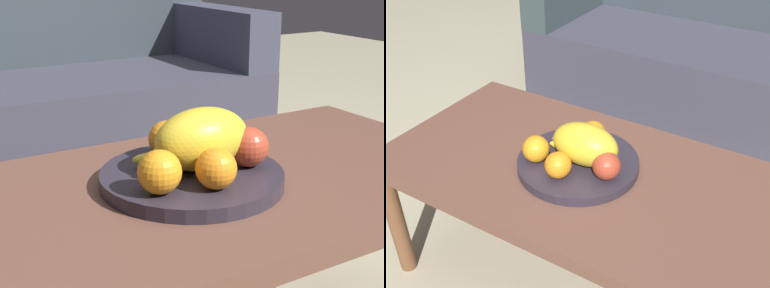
{
  "view_description": "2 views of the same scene",
  "coord_description": "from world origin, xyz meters",
  "views": [
    {
      "loc": [
        -0.5,
        -0.81,
        0.82
      ],
      "look_at": [
        -0.03,
        -0.0,
        0.51
      ],
      "focal_mm": 53.33,
      "sensor_mm": 36.0,
      "label": 1
    },
    {
      "loc": [
        0.49,
        -0.87,
        1.18
      ],
      "look_at": [
        -0.03,
        -0.0,
        0.51
      ],
      "focal_mm": 43.59,
      "sensor_mm": 36.0,
      "label": 2
    }
  ],
  "objects": [
    {
      "name": "coffee_table",
      "position": [
        0.0,
        0.0,
        0.39
      ],
      "size": [
        1.13,
        0.58,
        0.43
      ],
      "color": "brown",
      "rests_on": "ground_plane"
    },
    {
      "name": "orange_left",
      "position": [
        -0.03,
        0.09,
        0.49
      ],
      "size": [
        0.07,
        0.07,
        0.07
      ],
      "primitive_type": "sphere",
      "color": "orange",
      "rests_on": "fruit_bowl"
    },
    {
      "name": "banana_bunch",
      "position": [
        -0.05,
        0.03,
        0.48
      ],
      "size": [
        0.16,
        0.11,
        0.06
      ],
      "color": "yellow",
      "rests_on": "fruit_bowl"
    },
    {
      "name": "orange_right",
      "position": [
        -0.12,
        -0.06,
        0.49
      ],
      "size": [
        0.07,
        0.07,
        0.07
      ],
      "primitive_type": "sphere",
      "color": "orange",
      "rests_on": "fruit_bowl"
    },
    {
      "name": "melon_large_front",
      "position": [
        -0.01,
        -0.0,
        0.51
      ],
      "size": [
        0.19,
        0.12,
        0.11
      ],
      "primitive_type": "ellipsoid",
      "rotation": [
        0.0,
        0.0,
        0.04
      ],
      "color": "yellow",
      "rests_on": "fruit_bowl"
    },
    {
      "name": "couch",
      "position": [
        -0.0,
        1.25,
        0.3
      ],
      "size": [
        1.7,
        0.7,
        0.9
      ],
      "color": "#383846",
      "rests_on": "ground_plane"
    },
    {
      "name": "apple_front",
      "position": [
        0.07,
        -0.03,
        0.49
      ],
      "size": [
        0.07,
        0.07,
        0.07
      ],
      "primitive_type": "sphere",
      "color": "#AA3D27",
      "rests_on": "fruit_bowl"
    },
    {
      "name": "orange_front",
      "position": [
        -0.04,
        -0.09,
        0.49
      ],
      "size": [
        0.07,
        0.07,
        0.07
      ],
      "primitive_type": "sphere",
      "color": "orange",
      "rests_on": "fruit_bowl"
    },
    {
      "name": "ground_plane",
      "position": [
        0.0,
        0.0,
        0.0
      ],
      "size": [
        8.0,
        8.0,
        0.0
      ],
      "primitive_type": "plane",
      "color": "tan"
    },
    {
      "name": "fruit_bowl",
      "position": [
        -0.03,
        -0.0,
        0.45
      ],
      "size": [
        0.33,
        0.33,
        0.03
      ],
      "primitive_type": "cylinder",
      "color": "#2C2631",
      "rests_on": "coffee_table"
    }
  ]
}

